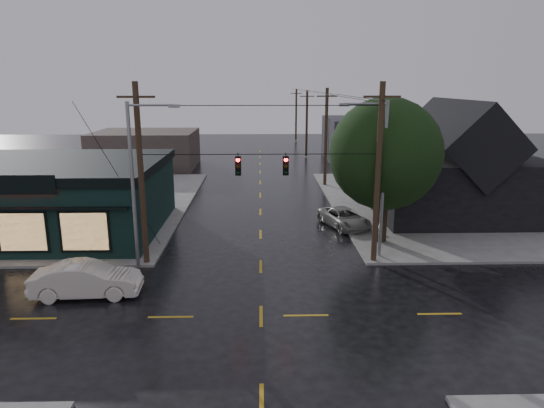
{
  "coord_description": "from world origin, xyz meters",
  "views": [
    {
      "loc": [
        -0.01,
        -19.65,
        10.02
      ],
      "look_at": [
        0.63,
        5.94,
        3.65
      ],
      "focal_mm": 32.0,
      "sensor_mm": 36.0,
      "label": 1
    }
  ],
  "objects_px": {
    "corner_tree": "(385,154)",
    "utility_pole_ne": "(373,262)",
    "suv_silver": "(344,218)",
    "utility_pole_nw": "(147,264)",
    "sedan_cream": "(86,280)"
  },
  "relations": [
    {
      "from": "utility_pole_ne",
      "to": "utility_pole_nw",
      "type": "bearing_deg",
      "value": 180.0
    },
    {
      "from": "utility_pole_nw",
      "to": "utility_pole_ne",
      "type": "distance_m",
      "value": 13.0
    },
    {
      "from": "suv_silver",
      "to": "utility_pole_nw",
      "type": "bearing_deg",
      "value": -170.26
    },
    {
      "from": "utility_pole_nw",
      "to": "suv_silver",
      "type": "distance_m",
      "value": 14.38
    },
    {
      "from": "corner_tree",
      "to": "suv_silver",
      "type": "distance_m",
      "value": 6.5
    },
    {
      "from": "corner_tree",
      "to": "utility_pole_ne",
      "type": "height_order",
      "value": "corner_tree"
    },
    {
      "from": "utility_pole_nw",
      "to": "utility_pole_ne",
      "type": "bearing_deg",
      "value": 0.0
    },
    {
      "from": "corner_tree",
      "to": "utility_pole_ne",
      "type": "xyz_separation_m",
      "value": [
        -1.25,
        -3.45,
        -5.79
      ]
    },
    {
      "from": "utility_pole_nw",
      "to": "suv_silver",
      "type": "xyz_separation_m",
      "value": [
        12.5,
        7.08,
        0.68
      ]
    },
    {
      "from": "corner_tree",
      "to": "utility_pole_ne",
      "type": "distance_m",
      "value": 6.86
    },
    {
      "from": "utility_pole_ne",
      "to": "sedan_cream",
      "type": "height_order",
      "value": "utility_pole_ne"
    },
    {
      "from": "corner_tree",
      "to": "utility_pole_nw",
      "type": "distance_m",
      "value": 15.76
    },
    {
      "from": "utility_pole_nw",
      "to": "suv_silver",
      "type": "relative_size",
      "value": 2.07
    },
    {
      "from": "sedan_cream",
      "to": "suv_silver",
      "type": "xyz_separation_m",
      "value": [
        14.41,
        11.26,
        -0.16
      ]
    },
    {
      "from": "utility_pole_ne",
      "to": "suv_silver",
      "type": "bearing_deg",
      "value": 94.04
    }
  ]
}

